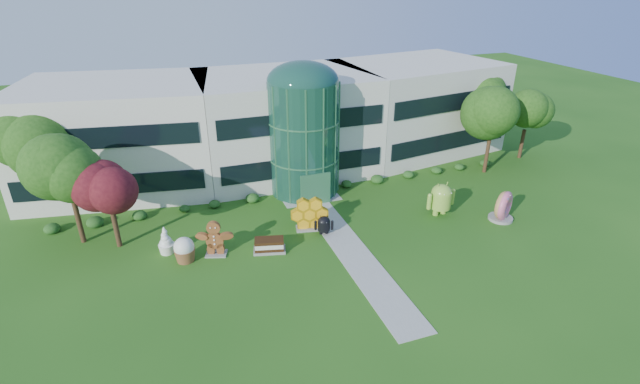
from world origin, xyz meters
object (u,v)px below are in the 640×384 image
object	(u,v)px
android_green	(441,197)
gingerbread	(215,238)
donut	(503,206)
android_black	(324,224)

from	to	relation	value
android_green	gingerbread	xyz separation A→B (m)	(-18.04, 0.10, -0.21)
donut	android_black	bearing A→B (deg)	137.94
android_black	donut	bearing A→B (deg)	8.65
android_green	donut	world-z (taller)	android_green
android_green	android_black	size ratio (longest dim) A/B	1.80
donut	gingerbread	world-z (taller)	gingerbread
donut	gingerbread	distance (m)	22.26
android_green	donut	xyz separation A→B (m)	(4.08, -2.45, -0.30)
android_green	gingerbread	bearing A→B (deg)	176.31
android_green	android_black	distance (m)	10.00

